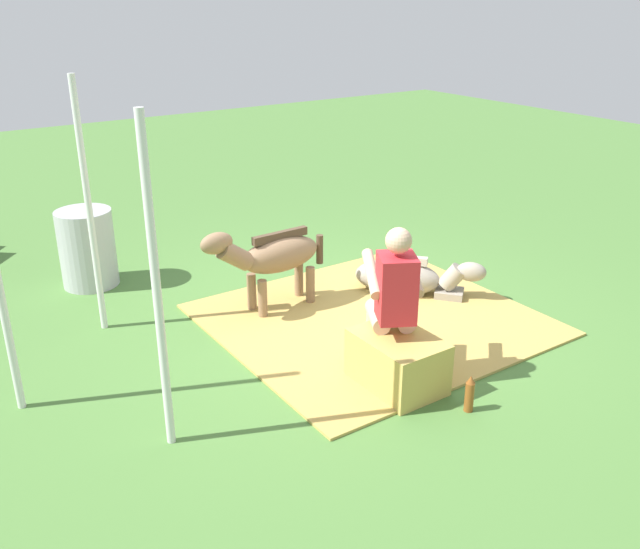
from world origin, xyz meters
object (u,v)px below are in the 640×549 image
(person_seated, at_px, (393,296))
(tent_pole_right, at_px, (89,209))
(hay_bale, at_px, (397,361))
(pony_standing, at_px, (273,257))
(tent_pole_left, at_px, (157,291))
(pony_lying, at_px, (407,277))
(soda_bottle, at_px, (470,394))
(water_barrel, at_px, (87,248))

(person_seated, height_order, tent_pole_right, tent_pole_right)
(hay_bale, bearing_deg, tent_pole_right, 34.59)
(pony_standing, bearing_deg, hay_bale, -177.22)
(person_seated, relative_size, tent_pole_right, 0.57)
(tent_pole_left, height_order, tent_pole_right, same)
(hay_bale, relative_size, tent_pole_right, 0.31)
(person_seated, bearing_deg, tent_pole_left, 84.89)
(pony_lying, xyz_separation_m, tent_pole_right, (1.01, 2.84, 0.96))
(person_seated, xyz_separation_m, tent_pole_right, (2.17, 1.65, 0.44))
(soda_bottle, height_order, water_barrel, water_barrel)
(soda_bottle, bearing_deg, tent_pole_left, 65.90)
(hay_bale, bearing_deg, water_barrel, 22.09)
(soda_bottle, bearing_deg, person_seated, 12.50)
(person_seated, distance_m, soda_bottle, 0.94)
(hay_bale, xyz_separation_m, tent_pole_right, (2.32, 1.60, 0.94))
(soda_bottle, bearing_deg, water_barrel, 21.83)
(person_seated, bearing_deg, soda_bottle, -167.50)
(hay_bale, xyz_separation_m, pony_lying, (1.32, -1.24, -0.03))
(soda_bottle, xyz_separation_m, water_barrel, (3.99, 1.60, 0.27))
(pony_standing, xyz_separation_m, soda_bottle, (-2.35, -0.30, -0.41))
(pony_standing, bearing_deg, water_barrel, 38.30)
(pony_standing, distance_m, tent_pole_left, 2.31)
(tent_pole_right, bearing_deg, person_seated, -142.74)
(pony_lying, height_order, soda_bottle, pony_lying)
(pony_lying, relative_size, tent_pole_left, 0.52)
(water_barrel, xyz_separation_m, tent_pole_right, (-1.09, 0.22, 0.74))
(soda_bottle, distance_m, water_barrel, 4.31)
(hay_bale, height_order, tent_pole_left, tent_pole_left)
(pony_standing, distance_m, tent_pole_right, 1.72)
(pony_lying, relative_size, tent_pole_right, 0.52)
(water_barrel, bearing_deg, pony_standing, -141.70)
(tent_pole_left, bearing_deg, soda_bottle, -114.10)
(pony_standing, relative_size, pony_lying, 1.13)
(pony_standing, xyz_separation_m, water_barrel, (1.64, 1.30, -0.15))
(pony_lying, height_order, water_barrel, water_barrel)
(pony_lying, distance_m, tent_pole_right, 3.16)
(pony_standing, height_order, water_barrel, pony_standing)
(tent_pole_left, relative_size, tent_pole_right, 1.00)
(pony_standing, xyz_separation_m, tent_pole_right, (0.56, 1.52, 0.59))
(pony_lying, height_order, tent_pole_right, tent_pole_right)
(person_seated, relative_size, tent_pole_left, 0.57)
(soda_bottle, bearing_deg, pony_standing, 7.29)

